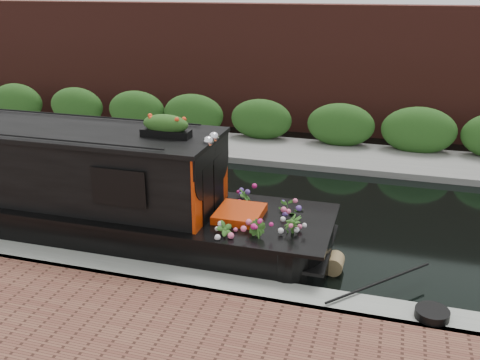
# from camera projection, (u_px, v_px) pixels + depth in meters

# --- Properties ---
(ground) EXTENTS (80.00, 80.00, 0.00)m
(ground) POSITION_uv_depth(u_px,v_px,m) (207.00, 207.00, 11.75)
(ground) COLOR black
(ground) RESTS_ON ground
(near_bank_coping) EXTENTS (40.00, 0.60, 0.50)m
(near_bank_coping) POSITION_uv_depth(u_px,v_px,m) (138.00, 282.00, 8.78)
(near_bank_coping) COLOR gray
(near_bank_coping) RESTS_ON ground
(far_bank_path) EXTENTS (40.00, 2.40, 0.34)m
(far_bank_path) POSITION_uv_depth(u_px,v_px,m) (257.00, 152.00, 15.52)
(far_bank_path) COLOR slate
(far_bank_path) RESTS_ON ground
(far_hedge) EXTENTS (40.00, 1.10, 2.80)m
(far_hedge) POSITION_uv_depth(u_px,v_px,m) (264.00, 143.00, 16.33)
(far_hedge) COLOR #244F1A
(far_hedge) RESTS_ON ground
(far_brick_wall) EXTENTS (40.00, 1.00, 8.00)m
(far_brick_wall) POSITION_uv_depth(u_px,v_px,m) (279.00, 127.00, 18.21)
(far_brick_wall) COLOR #4C2019
(far_brick_wall) RESTS_ON ground
(narrowboat) EXTENTS (11.77, 2.12, 2.75)m
(narrowboat) POSITION_uv_depth(u_px,v_px,m) (19.00, 189.00, 10.51)
(narrowboat) COLOR black
(narrowboat) RESTS_ON ground
(rope_fender) EXTENTS (0.31, 0.39, 0.31)m
(rope_fender) POSITION_uv_depth(u_px,v_px,m) (334.00, 263.00, 9.06)
(rope_fender) COLOR olive
(rope_fender) RESTS_ON ground
(coiled_mooring_rope) EXTENTS (0.47, 0.47, 0.12)m
(coiled_mooring_rope) POSITION_uv_depth(u_px,v_px,m) (432.00, 314.00, 7.42)
(coiled_mooring_rope) COLOR black
(coiled_mooring_rope) RESTS_ON near_bank_coping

